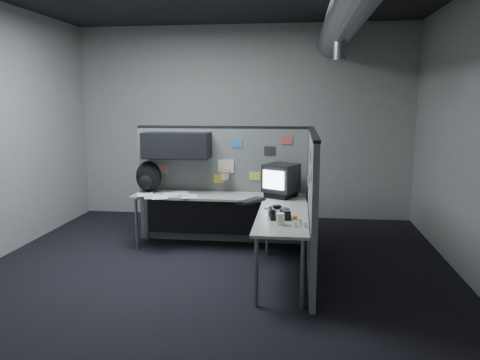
# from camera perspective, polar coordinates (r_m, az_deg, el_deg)

# --- Properties ---
(room) EXTENTS (5.62, 5.62, 3.22)m
(room) POSITION_cam_1_polar(r_m,az_deg,el_deg) (5.06, 2.89, 11.03)
(room) COLOR black
(room) RESTS_ON ground
(partition_back) EXTENTS (2.44, 0.42, 1.63)m
(partition_back) POSITION_cam_1_polar(r_m,az_deg,el_deg) (6.46, -3.54, 0.96)
(partition_back) COLOR slate
(partition_back) RESTS_ON ground
(partition_right) EXTENTS (0.07, 2.23, 1.63)m
(partition_right) POSITION_cam_1_polar(r_m,az_deg,el_deg) (5.39, 8.73, -2.83)
(partition_right) COLOR slate
(partition_right) RESTS_ON ground
(desk) EXTENTS (2.31, 2.11, 0.73)m
(desk) POSITION_cam_1_polar(r_m,az_deg,el_deg) (5.96, -0.66, -3.53)
(desk) COLOR #9C968D
(desk) RESTS_ON ground
(monitor) EXTENTS (0.51, 0.51, 0.43)m
(monitor) POSITION_cam_1_polar(r_m,az_deg,el_deg) (6.09, 5.03, -0.00)
(monitor) COLOR black
(monitor) RESTS_ON desk
(keyboard) EXTENTS (0.34, 0.44, 0.04)m
(keyboard) POSITION_cam_1_polar(r_m,az_deg,el_deg) (5.79, 1.38, -2.57)
(keyboard) COLOR black
(keyboard) RESTS_ON desk
(mouse) EXTENTS (0.31, 0.30, 0.05)m
(mouse) POSITION_cam_1_polar(r_m,az_deg,el_deg) (5.46, 4.52, -3.34)
(mouse) COLOR black
(mouse) RESTS_ON desk
(phone) EXTENTS (0.25, 0.27, 0.11)m
(phone) POSITION_cam_1_polar(r_m,az_deg,el_deg) (5.04, 4.78, -4.19)
(phone) COLOR black
(phone) RESTS_ON desk
(bottles) EXTENTS (0.15, 0.16, 0.08)m
(bottles) POSITION_cam_1_polar(r_m,az_deg,el_deg) (4.76, 7.11, -5.12)
(bottles) COLOR silver
(bottles) RESTS_ON desk
(cup) EXTENTS (0.11, 0.11, 0.12)m
(cup) POSITION_cam_1_polar(r_m,az_deg,el_deg) (4.76, 4.94, -4.77)
(cup) COLOR beige
(cup) RESTS_ON desk
(papers) EXTENTS (0.88, 0.63, 0.02)m
(papers) POSITION_cam_1_polar(r_m,az_deg,el_deg) (6.24, -8.96, -1.85)
(papers) COLOR white
(papers) RESTS_ON desk
(backpack) EXTENTS (0.42, 0.41, 0.43)m
(backpack) POSITION_cam_1_polar(r_m,az_deg,el_deg) (6.51, -11.11, 0.35)
(backpack) COLOR black
(backpack) RESTS_ON desk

